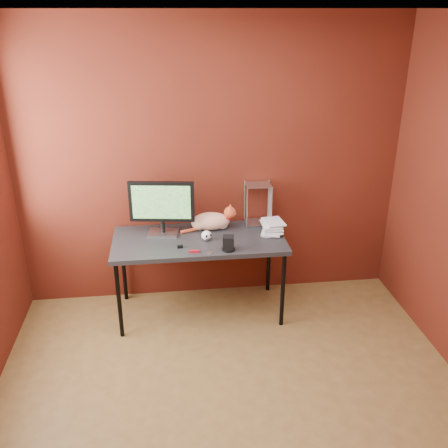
{
  "coord_description": "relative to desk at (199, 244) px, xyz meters",
  "views": [
    {
      "loc": [
        -0.41,
        -2.58,
        2.61
      ],
      "look_at": [
        0.05,
        1.15,
        0.97
      ],
      "focal_mm": 40.0,
      "sensor_mm": 36.0,
      "label": 1
    }
  ],
  "objects": [
    {
      "name": "speaker",
      "position": [
        0.23,
        -0.26,
        0.11
      ],
      "size": [
        0.11,
        0.11,
        0.13
      ],
      "rotation": [
        0.0,
        0.0,
        -0.17
      ],
      "color": "black",
      "rests_on": "desk"
    },
    {
      "name": "washer",
      "position": [
        0.07,
        -0.29,
        0.05
      ],
      "size": [
        0.05,
        0.05,
        0.0
      ],
      "primitive_type": "cylinder",
      "color": "#A8A8AD",
      "rests_on": "desk"
    },
    {
      "name": "wire_rack",
      "position": [
        0.57,
        0.27,
        0.25
      ],
      "size": [
        0.24,
        0.2,
        0.39
      ],
      "rotation": [
        0.0,
        0.0,
        -0.04
      ],
      "color": "#A8A8AD",
      "rests_on": "desk"
    },
    {
      "name": "black_gadget",
      "position": [
        -0.17,
        -0.16,
        0.06
      ],
      "size": [
        0.05,
        0.03,
        0.02
      ],
      "primitive_type": "cube",
      "rotation": [
        0.0,
        0.0,
        0.11
      ],
      "color": "black",
      "rests_on": "desk"
    },
    {
      "name": "cat",
      "position": [
        0.13,
        0.18,
        0.13
      ],
      "size": [
        0.51,
        0.2,
        0.24
      ],
      "rotation": [
        0.0,
        0.0,
        -0.07
      ],
      "color": "orange",
      "rests_on": "desk"
    },
    {
      "name": "pocket_knife",
      "position": [
        -0.06,
        -0.26,
        0.06
      ],
      "size": [
        0.09,
        0.03,
        0.02
      ],
      "primitive_type": "cube",
      "rotation": [
        0.0,
        0.0,
        -0.1
      ],
      "color": "#A20C17",
      "rests_on": "desk"
    },
    {
      "name": "desk",
      "position": [
        0.0,
        0.0,
        0.0
      ],
      "size": [
        1.5,
        0.7,
        0.75
      ],
      "color": "black",
      "rests_on": "ground"
    },
    {
      "name": "book_stack",
      "position": [
        0.58,
        0.07,
        0.61
      ],
      "size": [
        0.23,
        0.26,
        1.13
      ],
      "rotation": [
        0.0,
        0.0,
        -0.09
      ],
      "color": "beige",
      "rests_on": "desk"
    },
    {
      "name": "room",
      "position": [
        0.15,
        -1.37,
        0.75
      ],
      "size": [
        3.52,
        3.52,
        2.61
      ],
      "color": "brown",
      "rests_on": "ground"
    },
    {
      "name": "monitor",
      "position": [
        -0.31,
        0.13,
        0.32
      ],
      "size": [
        0.57,
        0.22,
        0.49
      ],
      "rotation": [
        0.0,
        0.0,
        -0.14
      ],
      "color": "#A8A8AD",
      "rests_on": "desk"
    },
    {
      "name": "skull_mug",
      "position": [
        0.06,
        -0.05,
        0.1
      ],
      "size": [
        0.09,
        0.1,
        0.09
      ],
      "rotation": [
        0.0,
        0.0,
        0.4
      ],
      "color": "white",
      "rests_on": "desk"
    }
  ]
}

